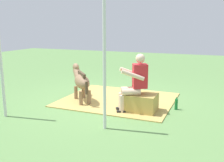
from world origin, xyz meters
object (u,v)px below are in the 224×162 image
(person_seated, at_px, (135,81))
(tent_pole_left, at_px, (104,65))
(tent_pole_right, at_px, (1,60))
(hay_bale, at_px, (141,103))
(soda_bottle, at_px, (176,103))
(pony_standing, at_px, (81,81))

(person_seated, bearing_deg, tent_pole_left, 79.78)
(person_seated, bearing_deg, tent_pole_right, 29.15)
(hay_bale, xyz_separation_m, tent_pole_right, (2.55, 1.39, 1.00))
(soda_bottle, bearing_deg, pony_standing, 5.66)
(tent_pole_right, bearing_deg, person_seated, -150.85)
(tent_pole_left, bearing_deg, person_seated, -100.22)
(person_seated, distance_m, tent_pole_right, 2.80)
(tent_pole_right, bearing_deg, tent_pole_left, -174.99)
(soda_bottle, height_order, tent_pole_right, tent_pole_right)
(hay_bale, height_order, person_seated, person_seated)
(person_seated, height_order, tent_pole_left, tent_pole_left)
(soda_bottle, bearing_deg, tent_pole_left, 57.26)
(hay_bale, xyz_separation_m, tent_pole_left, (0.35, 1.20, 1.00))
(hay_bale, distance_m, soda_bottle, 0.82)
(tent_pole_left, xyz_separation_m, tent_pole_right, (2.20, 0.19, 0.00))
(soda_bottle, bearing_deg, hay_bale, 31.85)
(pony_standing, xyz_separation_m, soda_bottle, (-2.31, -0.23, -0.38))
(tent_pole_left, bearing_deg, hay_bale, -106.49)
(pony_standing, height_order, tent_pole_right, tent_pole_right)
(soda_bottle, distance_m, tent_pole_left, 2.20)
(tent_pole_left, relative_size, tent_pole_right, 1.00)
(hay_bale, bearing_deg, person_seated, 18.17)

